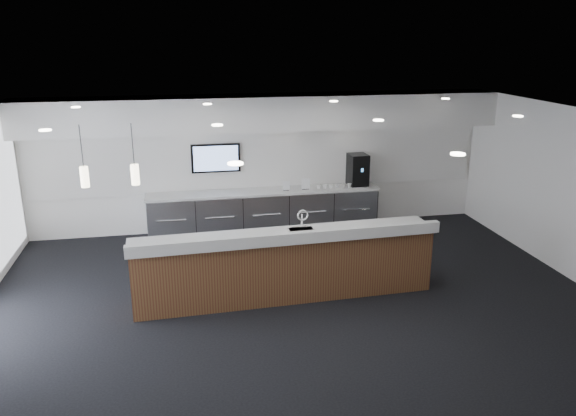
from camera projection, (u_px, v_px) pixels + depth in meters
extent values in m
plane|color=black|center=(299.00, 306.00, 9.04)|extent=(10.00, 10.00, 0.00)
cube|color=black|center=(300.00, 120.00, 8.15)|extent=(10.00, 8.00, 0.02)
cube|color=white|center=(261.00, 162.00, 12.34)|extent=(10.00, 0.02, 3.00)
cube|color=white|center=(264.00, 112.00, 11.58)|extent=(10.00, 0.90, 0.70)
cube|color=white|center=(261.00, 158.00, 12.29)|extent=(9.80, 0.06, 1.40)
cube|color=#909498|center=(264.00, 212.00, 12.32)|extent=(5.00, 0.60, 0.90)
cube|color=silver|center=(264.00, 192.00, 12.18)|extent=(5.06, 0.66, 0.05)
cylinder|color=white|center=(172.00, 220.00, 11.64)|extent=(0.60, 0.02, 0.02)
cylinder|color=white|center=(220.00, 218.00, 11.83)|extent=(0.60, 0.02, 0.02)
cylinder|color=white|center=(267.00, 215.00, 12.01)|extent=(0.60, 0.02, 0.02)
cylinder|color=white|center=(312.00, 212.00, 12.19)|extent=(0.60, 0.02, 0.02)
cylinder|color=white|center=(356.00, 209.00, 12.37)|extent=(0.60, 0.02, 0.02)
cube|color=black|center=(216.00, 158.00, 12.03)|extent=(1.05, 0.07, 0.62)
cube|color=blue|center=(216.00, 158.00, 12.00)|extent=(0.95, 0.01, 0.54)
cylinder|color=#FFF2C6|center=(138.00, 166.00, 8.69)|extent=(0.12, 0.12, 0.30)
cylinder|color=#FFF2C6|center=(90.00, 168.00, 8.56)|extent=(0.12, 0.12, 0.30)
cube|color=#51291B|center=(285.00, 267.00, 9.25)|extent=(4.94, 0.89, 1.05)
cube|color=silver|center=(285.00, 235.00, 9.08)|extent=(5.02, 0.97, 0.06)
cube|color=silver|center=(291.00, 238.00, 8.70)|extent=(4.99, 0.32, 0.18)
cylinder|color=white|center=(302.00, 222.00, 9.19)|extent=(0.04, 0.04, 0.28)
torus|color=white|center=(303.00, 215.00, 9.10)|extent=(0.19, 0.04, 0.19)
cube|color=black|center=(358.00, 170.00, 12.53)|extent=(0.42, 0.47, 0.70)
cube|color=white|center=(360.00, 187.00, 12.40)|extent=(0.25, 0.12, 0.02)
cube|color=white|center=(286.00, 186.00, 12.13)|extent=(0.15, 0.03, 0.20)
cube|color=white|center=(306.00, 184.00, 12.22)|extent=(0.18, 0.04, 0.24)
imported|color=white|center=(349.00, 185.00, 12.42)|extent=(0.09, 0.09, 0.08)
imported|color=white|center=(343.00, 186.00, 12.39)|extent=(0.12, 0.12, 0.08)
imported|color=white|center=(337.00, 186.00, 12.37)|extent=(0.11, 0.11, 0.08)
imported|color=white|center=(331.00, 186.00, 12.34)|extent=(0.11, 0.11, 0.08)
imported|color=white|center=(325.00, 187.00, 12.32)|extent=(0.12, 0.12, 0.08)
imported|color=white|center=(319.00, 187.00, 12.29)|extent=(0.10, 0.10, 0.08)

